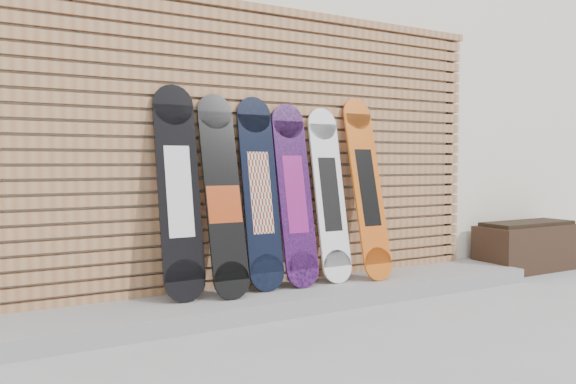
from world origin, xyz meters
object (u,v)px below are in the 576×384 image
snowboard_0 (179,191)px  snowboard_3 (295,194)px  snowboard_1 (223,196)px  snowboard_4 (329,194)px  snowboard_2 (260,193)px  planter_box (527,246)px  snowboard_5 (367,187)px

snowboard_0 → snowboard_3: snowboard_0 is taller
snowboard_1 → snowboard_4: 0.95m
snowboard_2 → snowboard_4: size_ratio=1.04×
snowboard_0 → snowboard_3: (0.93, -0.01, -0.04)m
snowboard_2 → snowboard_3: 0.30m
planter_box → snowboard_0: bearing=178.4°
snowboard_2 → snowboard_0: bearing=-179.6°
snowboard_0 → snowboard_5: bearing=-1.7°
snowboard_4 → snowboard_1: bearing=-177.3°
snowboard_5 → snowboard_2: bearing=177.0°
snowboard_3 → snowboard_4: bearing=1.0°
snowboard_2 → snowboard_5: bearing=-3.0°
snowboard_4 → snowboard_5: bearing=-7.2°
snowboard_5 → snowboard_4: bearing=172.8°
planter_box → snowboard_4: snowboard_4 is taller
snowboard_4 → snowboard_5: (0.35, -0.04, 0.05)m
planter_box → snowboard_0: (-3.56, 0.10, 0.63)m
snowboard_0 → snowboard_2: bearing=0.4°
snowboard_3 → snowboard_1: bearing=-176.4°
snowboard_3 → planter_box: bearing=-2.0°
snowboard_3 → snowboard_5: size_ratio=0.95×
snowboard_1 → snowboard_5: 1.29m
snowboard_0 → snowboard_1: bearing=-8.5°
snowboard_1 → snowboard_3: (0.62, 0.04, -0.01)m
planter_box → snowboard_2: size_ratio=0.74×
planter_box → snowboard_4: bearing=177.6°
snowboard_4 → snowboard_0: bearing=179.9°
snowboard_0 → snowboard_4: snowboard_0 is taller
snowboard_4 → planter_box: bearing=-2.4°
snowboard_2 → planter_box: bearing=-2.0°
snowboard_0 → planter_box: bearing=-1.6°
snowboard_2 → snowboard_5: 0.97m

